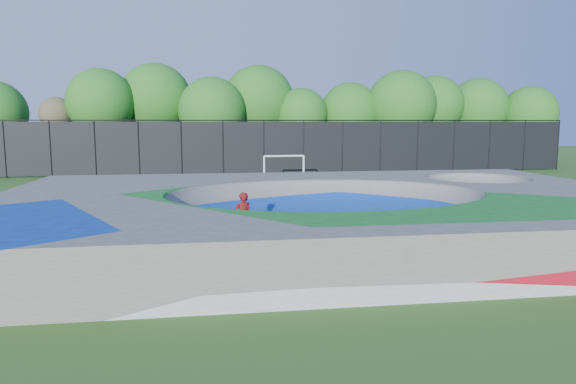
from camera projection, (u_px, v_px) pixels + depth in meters
name	position (u px, v px, depth m)	size (l,w,h in m)	color
ground	(326.00, 234.00, 17.77)	(120.00, 120.00, 0.00)	#2D5A19
skate_deck	(326.00, 213.00, 17.67)	(22.00, 14.00, 1.50)	gray
skater	(243.00, 217.00, 16.57)	(0.59, 0.39, 1.63)	red
skateboard	(243.00, 241.00, 16.68)	(0.78, 0.22, 0.05)	black
soccer_goal	(284.00, 164.00, 32.96)	(2.69, 0.12, 1.77)	white
fence	(264.00, 146.00, 38.07)	(48.09, 0.09, 4.04)	black
treeline	(265.00, 107.00, 42.77)	(53.39, 7.91, 8.70)	#4E3927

